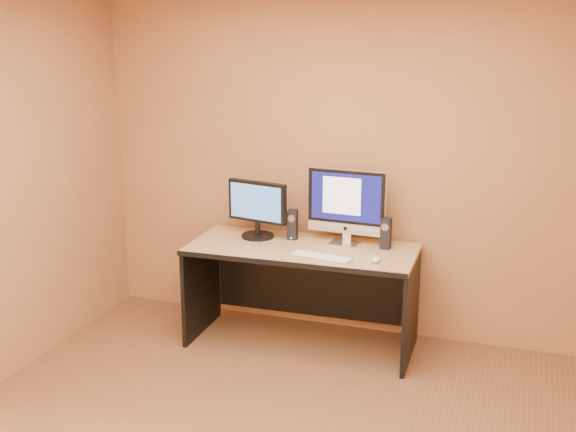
{
  "coord_description": "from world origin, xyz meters",
  "views": [
    {
      "loc": [
        1.24,
        -3.19,
        2.36
      ],
      "look_at": [
        -0.34,
        1.47,
        1.02
      ],
      "focal_mm": 45.0,
      "sensor_mm": 36.0,
      "label": 1
    }
  ],
  "objects": [
    {
      "name": "walls",
      "position": [
        0.0,
        0.0,
        1.3
      ],
      "size": [
        4.0,
        4.0,
        2.6
      ],
      "primitive_type": null,
      "color": "#9A673E",
      "rests_on": "ground"
    },
    {
      "name": "desk",
      "position": [
        -0.27,
        1.57,
        0.38
      ],
      "size": [
        1.66,
        0.76,
        0.76
      ],
      "primitive_type": null,
      "rotation": [
        0.0,
        0.0,
        0.02
      ],
      "color": "tan",
      "rests_on": "ground"
    },
    {
      "name": "imac",
      "position": [
        0.01,
        1.75,
        1.05
      ],
      "size": [
        0.6,
        0.25,
        0.57
      ],
      "primitive_type": null,
      "rotation": [
        0.0,
        0.0,
        -0.06
      ],
      "color": "silver",
      "rests_on": "desk"
    },
    {
      "name": "second_monitor",
      "position": [
        -0.66,
        1.7,
        0.98
      ],
      "size": [
        0.53,
        0.34,
        0.43
      ],
      "primitive_type": null,
      "rotation": [
        0.0,
        0.0,
        -0.2
      ],
      "color": "black",
      "rests_on": "desk"
    },
    {
      "name": "speaker_left",
      "position": [
        -0.4,
        1.74,
        0.88
      ],
      "size": [
        0.08,
        0.08,
        0.23
      ],
      "primitive_type": null,
      "rotation": [
        0.0,
        0.0,
        0.07
      ],
      "color": "black",
      "rests_on": "desk"
    },
    {
      "name": "speaker_right",
      "position": [
        0.31,
        1.74,
        0.88
      ],
      "size": [
        0.07,
        0.08,
        0.23
      ],
      "primitive_type": null,
      "rotation": [
        0.0,
        0.0,
        -0.04
      ],
      "color": "black",
      "rests_on": "desk"
    },
    {
      "name": "keyboard",
      "position": [
        -0.07,
        1.38,
        0.77
      ],
      "size": [
        0.46,
        0.19,
        0.02
      ],
      "primitive_type": "cube",
      "rotation": [
        0.0,
        0.0,
        -0.16
      ],
      "color": "silver",
      "rests_on": "desk"
    },
    {
      "name": "mouse",
      "position": [
        0.31,
        1.42,
        0.78
      ],
      "size": [
        0.08,
        0.11,
        0.04
      ],
      "primitive_type": "ellipsoid",
      "rotation": [
        0.0,
        0.0,
        0.17
      ],
      "color": "silver",
      "rests_on": "desk"
    },
    {
      "name": "cable_a",
      "position": [
        -0.01,
        1.84,
        0.77
      ],
      "size": [
        0.1,
        0.21,
        0.01
      ],
      "primitive_type": "cylinder",
      "rotation": [
        1.57,
        0.0,
        0.41
      ],
      "color": "black",
      "rests_on": "desk"
    },
    {
      "name": "cable_b",
      "position": [
        -0.04,
        1.86,
        0.77
      ],
      "size": [
        0.08,
        0.17,
        0.01
      ],
      "primitive_type": "cylinder",
      "rotation": [
        1.57,
        0.0,
        -0.42
      ],
      "color": "black",
      "rests_on": "desk"
    }
  ]
}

